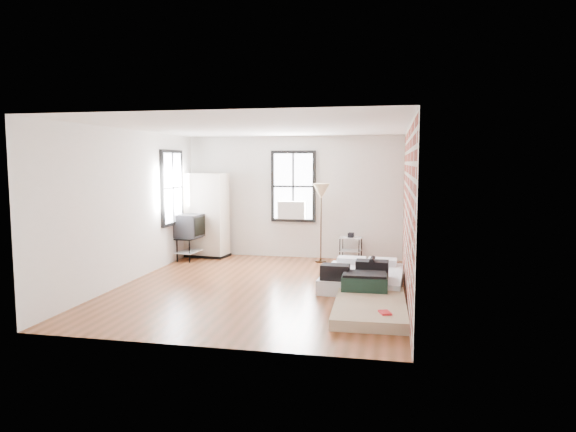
% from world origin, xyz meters
% --- Properties ---
extents(ground, '(6.00, 6.00, 0.00)m').
position_xyz_m(ground, '(0.00, 0.00, 0.00)').
color(ground, '#5B3118').
rests_on(ground, ground).
extents(room_shell, '(5.02, 6.02, 2.80)m').
position_xyz_m(room_shell, '(0.23, 0.36, 1.74)').
color(room_shell, silver).
rests_on(room_shell, ground).
extents(mattress_main, '(1.45, 1.92, 0.60)m').
position_xyz_m(mattress_main, '(1.74, 0.49, 0.16)').
color(mattress_main, white).
rests_on(mattress_main, ground).
extents(mattress_bare, '(1.09, 2.00, 0.43)m').
position_xyz_m(mattress_bare, '(1.92, -0.97, 0.13)').
color(mattress_bare, '#BDAF88').
rests_on(mattress_bare, ground).
extents(wardrobe, '(1.05, 0.69, 1.95)m').
position_xyz_m(wardrobe, '(-2.00, 2.65, 0.97)').
color(wardrobe, black).
rests_on(wardrobe, ground).
extents(side_table, '(0.52, 0.43, 0.64)m').
position_xyz_m(side_table, '(1.35, 2.72, 0.43)').
color(side_table, black).
rests_on(side_table, ground).
extents(floor_lamp, '(0.37, 0.37, 1.74)m').
position_xyz_m(floor_lamp, '(0.71, 2.51, 1.49)').
color(floor_lamp, '#2F1F0F').
rests_on(floor_lamp, ground).
extents(tv_stand, '(0.58, 0.78, 1.04)m').
position_xyz_m(tv_stand, '(-2.21, 2.14, 0.74)').
color(tv_stand, black).
rests_on(tv_stand, ground).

